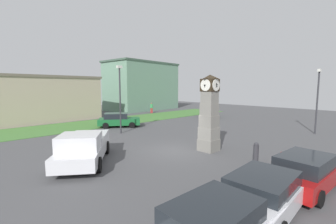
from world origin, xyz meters
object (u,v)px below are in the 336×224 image
object	(u,v)px
car_end_of_row	(118,120)
street_lamp_near_road	(318,97)
car_near_tower	(265,191)
pickup_truck	(84,147)
car_silver_hatch	(210,112)
car_by_building	(306,171)
pedestrian_near_bench	(152,107)
street_lamp_far_side	(120,95)
clock_tower	(209,116)
bollard_near_tower	(282,160)
bollard_mid_row	(256,152)

from	to	relation	value
car_end_of_row	street_lamp_near_road	world-z (taller)	street_lamp_near_road
car_near_tower	pickup_truck	world-z (taller)	pickup_truck
car_silver_hatch	car_by_building	bearing A→B (deg)	-134.37
car_silver_hatch	pedestrian_near_bench	xyz separation A→B (m)	(-2.79, 9.68, 0.22)
car_by_building	car_near_tower	bearing A→B (deg)	171.24
street_lamp_near_road	street_lamp_far_side	distance (m)	18.11
clock_tower	car_near_tower	bearing A→B (deg)	-129.59
car_end_of_row	street_lamp_far_side	world-z (taller)	street_lamp_far_side
street_lamp_far_side	pedestrian_near_bench	bearing A→B (deg)	40.02
car_near_tower	pedestrian_near_bench	bearing A→B (deg)	57.58
pedestrian_near_bench	street_lamp_far_side	size ratio (longest dim) A/B	0.28
car_by_building	street_lamp_far_side	size ratio (longest dim) A/B	0.72
car_end_of_row	street_lamp_far_side	distance (m)	4.57
car_by_building	car_silver_hatch	size ratio (longest dim) A/B	1.01
clock_tower	car_end_of_row	xyz separation A→B (m)	(0.51, 12.28, -1.61)
car_by_building	car_end_of_row	size ratio (longest dim) A/B	0.95
clock_tower	car_end_of_row	world-z (taller)	clock_tower
pickup_truck	street_lamp_near_road	distance (m)	20.30
car_near_tower	pickup_truck	xyz separation A→B (m)	(-2.32, 9.33, 0.20)
pedestrian_near_bench	street_lamp_far_side	distance (m)	16.63
car_end_of_row	street_lamp_far_side	size ratio (longest dim) A/B	0.75
bollard_near_tower	car_near_tower	bearing A→B (deg)	-166.81
bollard_mid_row	car_silver_hatch	world-z (taller)	car_silver_hatch
car_by_building	pickup_truck	world-z (taller)	pickup_truck
pickup_truck	street_lamp_far_side	distance (m)	8.66
car_near_tower	car_end_of_row	size ratio (longest dim) A/B	0.96
bollard_mid_row	car_near_tower	bearing A→B (deg)	-152.27
car_near_tower	car_by_building	size ratio (longest dim) A/B	1.01
car_near_tower	car_end_of_row	xyz separation A→B (m)	(5.34, 18.13, 0.03)
car_by_building	car_end_of_row	xyz separation A→B (m)	(2.30, 18.60, -0.00)
clock_tower	pickup_truck	bearing A→B (deg)	154.05
car_near_tower	car_by_building	bearing A→B (deg)	-8.76
car_by_building	street_lamp_far_side	bearing A→B (deg)	87.72
car_near_tower	car_silver_hatch	distance (m)	24.76
bollard_near_tower	street_lamp_near_road	world-z (taller)	street_lamp_near_road
car_end_of_row	pickup_truck	bearing A→B (deg)	-131.07
clock_tower	bollard_near_tower	size ratio (longest dim) A/B	5.81
car_by_building	pickup_truck	bearing A→B (deg)	118.68
car_near_tower	clock_tower	bearing A→B (deg)	50.41
car_by_building	car_silver_hatch	world-z (taller)	car_by_building
pickup_truck	pedestrian_near_bench	world-z (taller)	pickup_truck
car_near_tower	street_lamp_near_road	bearing A→B (deg)	7.79
car_by_building	street_lamp_far_side	world-z (taller)	street_lamp_far_side
bollard_near_tower	car_by_building	bearing A→B (deg)	-139.75
bollard_near_tower	bollard_mid_row	world-z (taller)	bollard_mid_row
car_silver_hatch	pickup_truck	size ratio (longest dim) A/B	0.78
bollard_near_tower	car_silver_hatch	distance (m)	20.34
car_by_building	street_lamp_near_road	bearing A→B (deg)	11.43
street_lamp_near_road	street_lamp_far_side	world-z (taller)	street_lamp_far_side
pedestrian_near_bench	street_lamp_near_road	distance (m)	23.42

